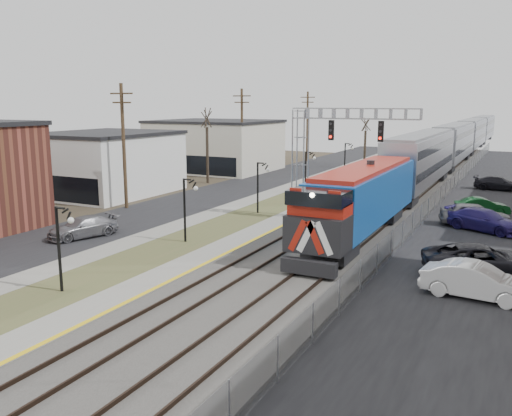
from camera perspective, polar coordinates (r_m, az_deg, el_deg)
The scene contains 22 objects.
street_west at distance 51.85m, azimuth -3.77°, elevation 1.62°, with size 7.00×120.00×0.04m, color black.
sidewalk at distance 49.74m, azimuth 0.70°, elevation 1.26°, with size 2.00×120.00×0.08m, color gray.
grass_median at distance 48.52m, azimuth 3.88°, elevation 0.97°, with size 4.00×120.00×0.06m, color #4A532C.
platform at distance 47.43m, azimuth 7.22°, elevation 0.78°, with size 2.00×120.00×0.24m, color gray.
ballast_bed at distance 46.04m, azimuth 13.09°, elevation 0.24°, with size 8.00×120.00×0.20m, color #595651.
platform_edge at distance 47.13m, azimuth 8.23°, elevation 0.85°, with size 0.24×120.00×0.01m, color gold.
track_near at distance 46.51m, azimuth 10.71°, elevation 0.67°, with size 1.58×120.00×0.15m.
track_far at distance 45.69m, azimuth 14.92°, elevation 0.30°, with size 1.58×120.00×0.15m.
train at distance 80.17m, azimuth 20.37°, elevation 6.41°, with size 3.00×108.65×5.33m.
signal_gantry at distance 39.44m, azimuth 7.02°, elevation 6.72°, with size 9.00×1.07×8.15m.
lampposts at distance 33.65m, azimuth -7.25°, elevation -0.21°, with size 0.14×62.14×4.00m.
utility_poles at distance 44.87m, azimuth -13.74°, elevation 6.26°, with size 0.28×80.28×10.00m.
fence at distance 45.14m, azimuth 18.30°, elevation 0.66°, with size 0.04×120.00×1.60m, color gray.
buildings_west at distance 48.96m, azimuth -20.06°, elevation 3.94°, with size 14.00×67.00×7.00m.
bare_trees at distance 55.42m, azimuth -2.79°, elevation 5.04°, with size 12.30×42.30×5.95m.
car_lot_b at distance 25.89m, azimuth 22.20°, elevation -7.22°, with size 1.64×4.71×1.55m, color silver.
car_lot_c at distance 29.22m, azimuth 22.67°, elevation -5.18°, with size 2.62×5.67×1.58m, color black.
car_lot_d at distance 39.32m, azimuth 22.93°, elevation -1.25°, with size 2.06×5.07×1.47m, color navy.
car_lot_e at distance 40.79m, azimuth 22.02°, elevation -0.66°, with size 1.89×4.71×1.60m, color slate.
car_lot_f at distance 44.98m, azimuth 22.69°, elevation 0.13°, with size 1.38×3.94×1.30m, color #0D4119.
car_street_b at distance 36.31m, azimuth -17.75°, elevation -1.99°, with size 1.84×4.52×1.31m, color slate.
car_lot_g at distance 58.20m, azimuth 24.20°, elevation 2.35°, with size 1.88×4.62×1.34m, color black.
Camera 1 is at (14.54, -9.02, 8.55)m, focal length 38.00 mm.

